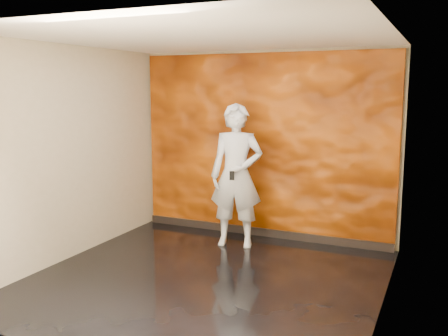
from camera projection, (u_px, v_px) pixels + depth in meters
room at (205, 162)px, 5.71m from camera, size 4.02×4.02×2.81m
feature_wall at (263, 146)px, 7.48m from camera, size 3.90×0.06×2.75m
baseboard at (261, 232)px, 7.65m from camera, size 3.90×0.04×0.12m
man at (236, 176)px, 7.06m from camera, size 0.83×0.63×2.03m
phone at (232, 176)px, 6.75m from camera, size 0.07×0.02×0.12m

